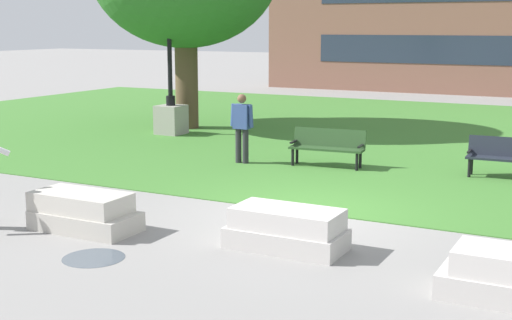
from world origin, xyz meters
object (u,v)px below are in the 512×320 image
(park_bench_near_right, at_px, (509,155))
(person_bystander_near_lawn, at_px, (242,124))
(concrete_block_center, at_px, (83,212))
(concrete_block_left, at_px, (287,229))
(park_bench_near_left, at_px, (328,145))
(lamp_post_center, at_px, (171,101))

(park_bench_near_right, height_order, person_bystander_near_lawn, person_bystander_near_lawn)
(concrete_block_center, height_order, concrete_block_left, same)
(concrete_block_center, relative_size, concrete_block_left, 1.01)
(concrete_block_left, xyz_separation_m, park_bench_near_right, (2.25, 6.89, 0.23))
(park_bench_near_left, distance_m, lamp_post_center, 6.85)
(concrete_block_center, relative_size, person_bystander_near_lawn, 1.06)
(concrete_block_left, bearing_deg, lamp_post_center, 132.48)
(concrete_block_left, xyz_separation_m, person_bystander_near_lawn, (-3.89, 5.71, 0.68))
(concrete_block_left, relative_size, lamp_post_center, 0.35)
(park_bench_near_left, height_order, park_bench_near_right, same)
(park_bench_near_left, distance_m, person_bystander_near_lawn, 2.17)
(lamp_post_center, distance_m, person_bystander_near_lawn, 5.34)
(lamp_post_center, bearing_deg, park_bench_near_right, -10.97)
(park_bench_near_left, bearing_deg, person_bystander_near_lawn, -163.76)
(concrete_block_left, relative_size, person_bystander_near_lawn, 1.05)
(concrete_block_center, relative_size, park_bench_near_right, 1.00)
(park_bench_near_right, bearing_deg, park_bench_near_left, -171.87)
(park_bench_near_right, distance_m, lamp_post_center, 10.62)
(lamp_post_center, bearing_deg, park_bench_near_left, -22.41)
(park_bench_near_right, xyz_separation_m, person_bystander_near_lawn, (-6.13, -1.18, 0.44))
(lamp_post_center, bearing_deg, concrete_block_left, -47.52)
(concrete_block_left, relative_size, park_bench_near_right, 0.99)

